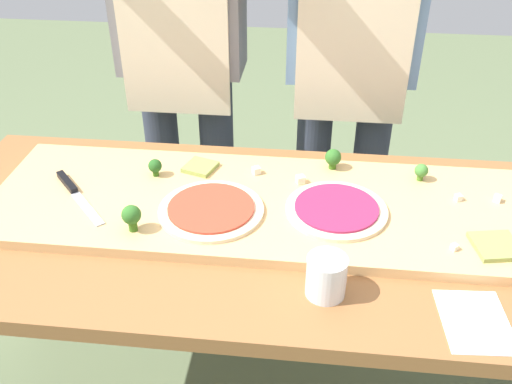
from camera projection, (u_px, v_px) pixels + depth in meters
name	position (u px, v px, depth m)	size (l,w,h in m)	color
prep_table	(286.00, 256.00, 1.43)	(1.82, 0.76, 0.76)	brown
cutting_board	(265.00, 206.00, 1.43)	(1.40, 0.45, 0.03)	tan
chefs_knife	(73.00, 190.00, 1.45)	(0.20, 0.22, 0.02)	#B7BABF
pizza_whole_beet_magenta	(336.00, 209.00, 1.38)	(0.25, 0.25, 0.02)	beige
pizza_whole_tomato_red	(211.00, 209.00, 1.38)	(0.26, 0.26, 0.02)	beige
pizza_slice_far_left	(496.00, 246.00, 1.26)	(0.10, 0.10, 0.01)	#899E4C
pizza_slice_near_left	(200.00, 167.00, 1.55)	(0.08, 0.08, 0.01)	#899E4C
broccoli_floret_front_right	(333.00, 158.00, 1.54)	(0.04, 0.04, 0.06)	#366618
broccoli_floret_center_right	(155.00, 166.00, 1.51)	(0.04, 0.04, 0.05)	#2C5915
broccoli_floret_front_mid	(131.00, 216.00, 1.30)	(0.05, 0.05, 0.07)	#366618
broccoli_floret_front_left	(421.00, 171.00, 1.49)	(0.04, 0.04, 0.05)	#487A23
cheese_crumble_a	(497.00, 199.00, 1.42)	(0.02, 0.02, 0.02)	white
cheese_crumble_b	(454.00, 247.00, 1.26)	(0.01, 0.01, 0.01)	white
cheese_crumble_d	(458.00, 198.00, 1.42)	(0.02, 0.02, 0.02)	white
cheese_crumble_e	(300.00, 179.00, 1.49)	(0.02, 0.02, 0.02)	silver
cheese_crumble_f	(256.00, 170.00, 1.53)	(0.02, 0.02, 0.02)	silver
flour_cup	(326.00, 278.00, 1.16)	(0.08, 0.08, 0.09)	white
recipe_note	(475.00, 321.00, 1.12)	(0.13, 0.17, 0.00)	white
cook_left	(181.00, 40.00, 1.81)	(0.54, 0.39, 1.67)	#333847
cook_right	(352.00, 47.00, 1.76)	(0.54, 0.39, 1.67)	#333847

